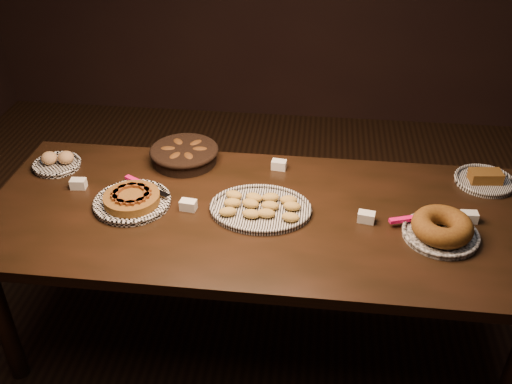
# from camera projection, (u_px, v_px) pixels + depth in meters

# --- Properties ---
(ground) EXTENTS (5.00, 5.00, 0.00)m
(ground) POSITION_uv_depth(u_px,v_px,m) (258.00, 332.00, 2.89)
(ground) COLOR black
(ground) RESTS_ON ground
(buffet_table) EXTENTS (2.40, 1.00, 0.75)m
(buffet_table) POSITION_uv_depth(u_px,v_px,m) (259.00, 226.00, 2.51)
(buffet_table) COLOR black
(buffet_table) RESTS_ON ground
(apple_tart_plate) EXTENTS (0.34, 0.35, 0.06)m
(apple_tart_plate) POSITION_uv_depth(u_px,v_px,m) (132.00, 200.00, 2.51)
(apple_tart_plate) COLOR white
(apple_tart_plate) RESTS_ON buffet_table
(madeleine_platter) EXTENTS (0.44, 0.36, 0.05)m
(madeleine_platter) POSITION_uv_depth(u_px,v_px,m) (261.00, 207.00, 2.47)
(madeleine_platter) COLOR black
(madeleine_platter) RESTS_ON buffet_table
(bundt_cake_plate) EXTENTS (0.36, 0.31, 0.10)m
(bundt_cake_plate) POSITION_uv_depth(u_px,v_px,m) (441.00, 229.00, 2.30)
(bundt_cake_plate) COLOR black
(bundt_cake_plate) RESTS_ON buffet_table
(croissant_basket) EXTENTS (0.34, 0.34, 0.08)m
(croissant_basket) POSITION_uv_depth(u_px,v_px,m) (184.00, 153.00, 2.80)
(croissant_basket) COLOR black
(croissant_basket) RESTS_ON buffet_table
(bread_roll_plate) EXTENTS (0.23, 0.23, 0.07)m
(bread_roll_plate) POSITION_uv_depth(u_px,v_px,m) (57.00, 162.00, 2.77)
(bread_roll_plate) COLOR white
(bread_roll_plate) RESTS_ON buffet_table
(loaf_plate) EXTENTS (0.28, 0.28, 0.06)m
(loaf_plate) POSITION_uv_depth(u_px,v_px,m) (485.00, 180.00, 2.65)
(loaf_plate) COLOR black
(loaf_plate) RESTS_ON buffet_table
(tent_cards) EXTENTS (1.81, 0.44, 0.04)m
(tent_cards) POSITION_uv_depth(u_px,v_px,m) (272.00, 196.00, 2.53)
(tent_cards) COLOR white
(tent_cards) RESTS_ON buffet_table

